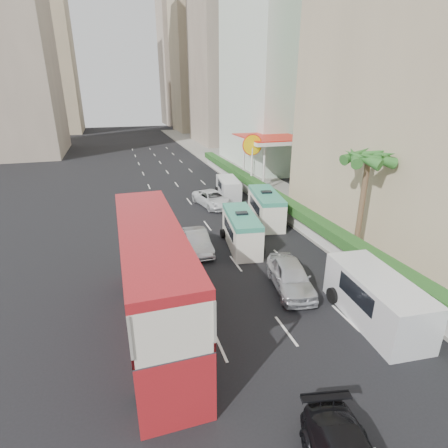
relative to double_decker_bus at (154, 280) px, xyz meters
name	(u,v)px	position (x,y,z in m)	size (l,w,h in m)	color
ground_plane	(275,305)	(6.00, 0.00, -2.53)	(200.00, 200.00, 0.00)	black
double_decker_bus	(154,280)	(0.00, 0.00, 0.00)	(2.50, 11.00, 5.06)	#AA1B20
car_silver_lane_a	(197,251)	(3.69, 7.60, -2.53)	(1.49, 4.26, 1.41)	silver
car_silver_lane_b	(290,289)	(7.47, 1.24, -2.53)	(1.89, 4.71, 1.60)	silver
van_asset	(213,206)	(7.45, 16.87, -2.53)	(2.37, 5.14, 1.43)	silver
minibus_near	(241,230)	(6.85, 7.44, -1.33)	(1.80, 5.41, 2.40)	silver
minibus_far	(266,208)	(10.47, 11.42, -1.27)	(1.89, 5.68, 2.52)	silver
panel_van_near	(376,299)	(9.99, -2.45, -1.39)	(2.28, 5.71, 2.28)	silver
panel_van_far	(228,188)	(9.92, 19.62, -1.61)	(1.83, 4.58, 1.83)	silver
sidewalk	(254,180)	(15.00, 25.00, -2.44)	(6.00, 120.00, 0.18)	#99968C
kerb_wall	(271,203)	(12.20, 14.00, -1.85)	(0.30, 44.00, 1.00)	silver
hedge	(272,194)	(12.20, 14.00, -1.00)	(1.10, 44.00, 0.70)	#2D6626
palm_tree	(362,206)	(13.80, 4.00, 0.85)	(0.36, 0.36, 6.40)	brown
shell_station	(269,161)	(16.00, 23.00, 0.22)	(6.50, 8.00, 5.50)	silver
tower_mid	(236,7)	(24.00, 58.00, 22.47)	(16.00, 16.00, 50.00)	tan
tower_far_a	(201,41)	(23.00, 82.00, 19.47)	(14.00, 14.00, 44.00)	#C1AD8A
tower_far_b	(184,57)	(23.00, 104.00, 17.47)	(14.00, 14.00, 40.00)	tan
tower_left_b	(35,34)	(-16.00, 90.00, 20.47)	(16.00, 16.00, 46.00)	#C1AD8A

